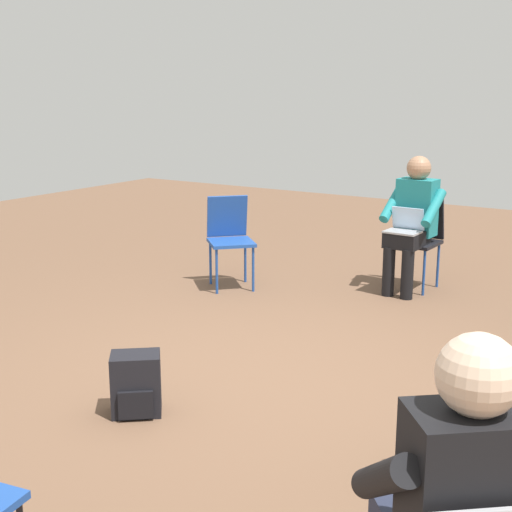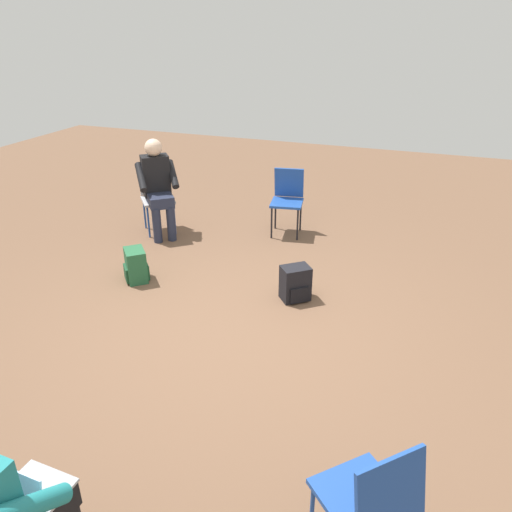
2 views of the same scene
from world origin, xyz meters
name	(u,v)px [view 1 (image 1 of 2)]	position (x,y,z in m)	size (l,w,h in m)	color
ground_plane	(264,383)	(0.00, 0.00, 0.00)	(15.31, 15.31, 0.00)	brown
chair_east	(418,235)	(2.70, 0.00, 0.50)	(0.45, 0.42, 0.85)	black
chair_northeast	(230,235)	(1.77, 1.50, 0.50)	(0.58, 0.58, 0.85)	#1E4799
person_with_laptop	(412,217)	(2.53, 0.00, 0.69)	(0.53, 0.51, 1.24)	black
person_in_black	(453,507)	(-1.80, -1.75, 0.69)	(0.63, 0.63, 1.24)	#23283D
backpack_near_laptop_user	(443,454)	(-0.55, -1.34, 0.16)	(0.34, 0.34, 0.36)	#235B38
backpack_by_empty_chair	(136,387)	(-0.76, 0.39, 0.16)	(0.33, 0.34, 0.36)	black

